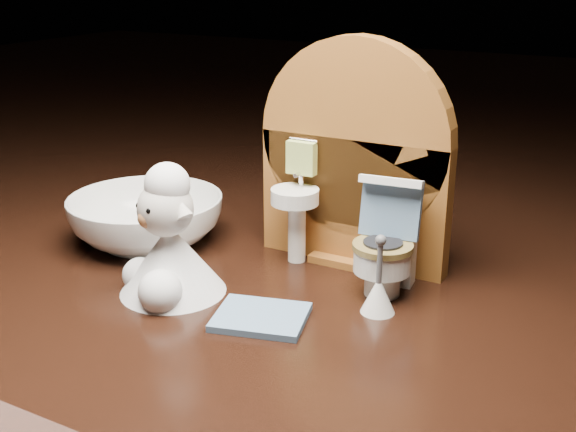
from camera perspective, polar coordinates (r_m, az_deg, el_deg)
name	(u,v)px	position (r m, az deg, el deg)	size (l,w,h in m)	color
backdrop_panel	(353,167)	(0.47, 5.14, 3.84)	(0.13, 0.05, 0.15)	brown
toy_toilet	(387,250)	(0.45, 7.81, -2.67)	(0.04, 0.05, 0.07)	white
bath_mat	(261,317)	(0.42, -2.16, -7.99)	(0.05, 0.04, 0.00)	slate
toilet_brush	(378,292)	(0.42, 7.15, -6.00)	(0.02, 0.02, 0.05)	white
plush_lamb	(168,249)	(0.44, -9.44, -2.55)	(0.07, 0.07, 0.08)	white
ceramic_bowl	(146,220)	(0.53, -11.14, -0.30)	(0.11, 0.11, 0.03)	white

